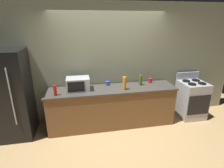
{
  "coord_description": "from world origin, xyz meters",
  "views": [
    {
      "loc": [
        -0.7,
        -3.2,
        2.3
      ],
      "look_at": [
        0.0,
        0.4,
        1.0
      ],
      "focal_mm": 28.74,
      "sensor_mm": 36.0,
      "label": 1
    }
  ],
  "objects": [
    {
      "name": "ground_plane",
      "position": [
        0.0,
        0.0,
        0.0
      ],
      "size": [
        8.0,
        8.0,
        0.0
      ],
      "primitive_type": "plane",
      "color": "tan"
    },
    {
      "name": "back_wall",
      "position": [
        0.0,
        0.81,
        1.35
      ],
      "size": [
        6.4,
        0.1,
        2.7
      ],
      "primitive_type": "cube",
      "color": "gray",
      "rests_on": "ground_plane"
    },
    {
      "name": "counter_run",
      "position": [
        0.0,
        0.4,
        0.45
      ],
      "size": [
        2.84,
        0.64,
        0.9
      ],
      "color": "brown",
      "rests_on": "ground_plane"
    },
    {
      "name": "refrigerator",
      "position": [
        -2.05,
        0.4,
        0.9
      ],
      "size": [
        0.72,
        0.73,
        1.8
      ],
      "color": "black",
      "rests_on": "ground_plane"
    },
    {
      "name": "stove_range",
      "position": [
        2.0,
        0.4,
        0.46
      ],
      "size": [
        0.6,
        0.61,
        1.08
      ],
      "color": "#B7BABF",
      "rests_on": "ground_plane"
    },
    {
      "name": "microwave",
      "position": [
        -0.72,
        0.45,
        1.04
      ],
      "size": [
        0.48,
        0.35,
        0.27
      ],
      "color": "#B7BABF",
      "rests_on": "counter_run"
    },
    {
      "name": "bottle_dish_soap",
      "position": [
        0.24,
        0.27,
        1.04
      ],
      "size": [
        0.08,
        0.08,
        0.29
      ],
      "primitive_type": "cylinder",
      "color": "orange",
      "rests_on": "counter_run"
    },
    {
      "name": "bottle_olive_oil",
      "position": [
        0.68,
        0.48,
        1.02
      ],
      "size": [
        0.07,
        0.07,
        0.24
      ],
      "primitive_type": "cylinder",
      "color": "#4C6B19",
      "rests_on": "counter_run"
    },
    {
      "name": "bottle_hot_sauce",
      "position": [
        -1.17,
        0.23,
        1.01
      ],
      "size": [
        0.06,
        0.06,
        0.21
      ],
      "primitive_type": "cylinder",
      "color": "red",
      "rests_on": "counter_run"
    },
    {
      "name": "mug_blue",
      "position": [
        -0.06,
        0.62,
        0.94
      ],
      "size": [
        0.09,
        0.09,
        0.09
      ],
      "primitive_type": "cylinder",
      "color": "#2D4CB2",
      "rests_on": "counter_run"
    },
    {
      "name": "mug_red",
      "position": [
        0.96,
        0.6,
        0.95
      ],
      "size": [
        0.08,
        0.08,
        0.11
      ],
      "primitive_type": "cylinder",
      "color": "red",
      "rests_on": "counter_run"
    }
  ]
}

